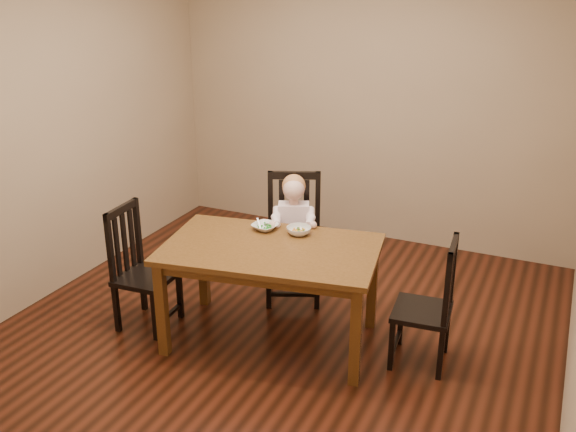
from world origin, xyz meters
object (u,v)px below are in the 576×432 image
at_px(chair_left, 141,270).
at_px(bowl_veg, 299,231).
at_px(chair_child, 294,240).
at_px(chair_right, 430,306).
at_px(toddler, 294,226).
at_px(dining_table, 271,258).
at_px(bowl_peas, 265,227).

xyz_separation_m(chair_left, bowl_veg, (1.08, 0.48, 0.32)).
bearing_deg(chair_child, chair_right, 134.13).
distance_m(chair_left, toddler, 1.23).
bearing_deg(chair_child, toddler, 90.00).
bearing_deg(chair_right, toddler, 63.63).
height_order(dining_table, toddler, toddler).
bearing_deg(chair_left, bowl_veg, 110.78).
xyz_separation_m(chair_child, chair_left, (-0.85, -0.90, -0.04)).
distance_m(dining_table, toddler, 0.67).
bearing_deg(bowl_peas, bowl_veg, 5.43).
height_order(chair_right, bowl_peas, chair_right).
height_order(chair_child, bowl_veg, chair_child).
bearing_deg(dining_table, toddler, 100.28).
distance_m(chair_right, bowl_veg, 1.07).
xyz_separation_m(dining_table, bowl_veg, (0.09, 0.29, 0.11)).
distance_m(dining_table, chair_child, 0.74).
xyz_separation_m(bowl_peas, bowl_veg, (0.26, 0.03, 0.01)).
relative_size(toddler, bowl_veg, 3.13).
bearing_deg(bowl_veg, toddler, 119.31).
xyz_separation_m(chair_child, bowl_veg, (0.23, -0.42, 0.28)).
bearing_deg(bowl_peas, chair_left, -150.72).
distance_m(chair_child, toddler, 0.15).
bearing_deg(dining_table, chair_right, 9.42).
bearing_deg(dining_table, bowl_peas, 123.74).
relative_size(chair_child, toddler, 1.86).
bearing_deg(chair_child, bowl_veg, 95.66).
xyz_separation_m(toddler, bowl_veg, (0.21, -0.37, 0.14)).
bearing_deg(bowl_veg, chair_left, -155.90).
relative_size(bowl_peas, bowl_veg, 1.02).
distance_m(dining_table, chair_left, 1.03).
bearing_deg(chair_right, chair_child, 62.03).
distance_m(toddler, bowl_peas, 0.42).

